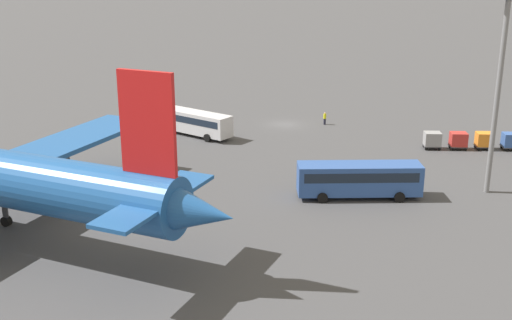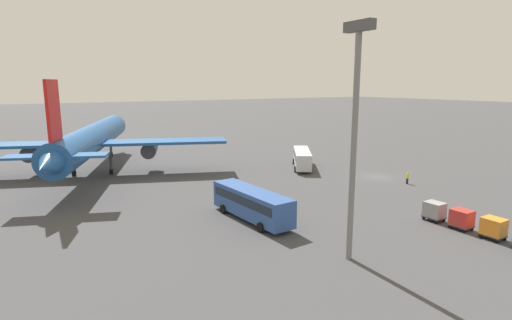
% 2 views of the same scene
% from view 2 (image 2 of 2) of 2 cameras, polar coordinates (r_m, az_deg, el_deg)
% --- Properties ---
extents(ground_plane, '(600.00, 600.00, 0.00)m').
position_cam_2_polar(ground_plane, '(66.41, 16.94, -2.30)').
color(ground_plane, '#424244').
extents(airplane, '(47.95, 42.19, 15.05)m').
position_cam_2_polar(airplane, '(70.35, -22.34, 2.75)').
color(airplane, '#1E5193').
rests_on(airplane, ground).
extents(shuttle_bus_near, '(10.66, 8.30, 3.11)m').
position_cam_2_polar(shuttle_bus_near, '(70.35, 6.61, 0.38)').
color(shuttle_bus_near, silver).
rests_on(shuttle_bus_near, ground).
extents(shuttle_bus_far, '(11.90, 3.81, 3.33)m').
position_cam_2_polar(shuttle_bus_far, '(43.29, -0.65, -6.01)').
color(shuttle_bus_far, '#2D5199').
rests_on(shuttle_bus_far, ground).
extents(worker_person, '(0.38, 0.38, 1.74)m').
position_cam_2_polar(worker_person, '(62.96, 20.81, -2.43)').
color(worker_person, '#1E1E2D').
rests_on(worker_person, ground).
extents(cargo_cart_orange, '(2.02, 1.71, 2.06)m').
position_cam_2_polar(cargo_cart_orange, '(44.39, 30.82, -8.24)').
color(cargo_cart_orange, '#38383D').
rests_on(cargo_cart_orange, ground).
extents(cargo_cart_red, '(2.02, 1.71, 2.06)m').
position_cam_2_polar(cargo_cart_red, '(45.69, 27.32, -7.40)').
color(cargo_cart_red, '#38383D').
rests_on(cargo_cart_red, ground).
extents(cargo_cart_grey, '(2.02, 1.71, 2.06)m').
position_cam_2_polar(cargo_cart_grey, '(47.25, 24.13, -6.55)').
color(cargo_cart_grey, '#38383D').
rests_on(cargo_cart_grey, ground).
extents(light_pole, '(2.80, 0.70, 19.25)m').
position_cam_2_polar(light_pole, '(32.67, 13.94, 5.48)').
color(light_pole, slate).
rests_on(light_pole, ground).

